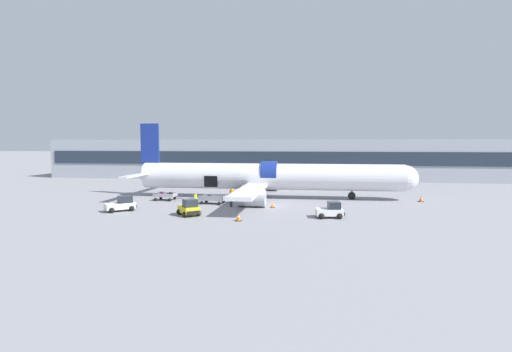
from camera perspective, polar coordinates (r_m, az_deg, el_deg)
The scene contains 16 objects.
ground_plane at distance 44.89m, azimuth 1.31°, elevation -4.24°, with size 500.00×500.00×0.00m, color gray.
terminal_strip at distance 79.92m, azimuth 4.39°, elevation 2.47°, with size 93.29×13.66×7.60m.
airplane at distance 50.85m, azimuth 1.43°, elevation -0.17°, with size 36.57×28.95×9.55m.
baggage_tug_lead at distance 43.46m, azimuth -18.67°, elevation -3.92°, with size 3.07×2.94×1.54m.
baggage_tug_mid at distance 39.26m, azimuth -9.53°, elevation -4.59°, with size 2.66×2.85×1.64m.
baggage_tug_rear at distance 38.28m, azimuth 10.61°, elevation -4.91°, with size 2.74×2.20×1.54m.
baggage_cart_loading at distance 46.32m, azimuth -6.08°, elevation -3.38°, with size 3.98×2.04×1.01m.
baggage_cart_queued at distance 50.09m, azimuth -12.74°, elevation -2.86°, with size 3.53×2.05×1.03m.
ground_crew_loader_a at distance 47.53m, azimuth -1.53°, elevation -2.56°, with size 0.64×0.53×1.83m.
ground_crew_loader_b at distance 48.50m, azimuth -3.50°, elevation -2.56°, with size 0.56×0.39×1.60m.
ground_crew_driver at distance 44.43m, azimuth -8.63°, elevation -3.31°, with size 0.44×0.55×1.56m.
ground_crew_supervisor at distance 43.98m, azimuth -3.58°, elevation -3.34°, with size 0.50×0.50×1.58m.
suitcase_on_tarmac_upright at distance 45.28m, azimuth -9.50°, elevation -3.81°, with size 0.38×0.28×0.75m.
safety_cone_nose at distance 51.67m, azimuth 22.52°, elevation -3.03°, with size 0.63×0.63×0.72m.
safety_cone_engine_left at distance 36.20m, azimuth -2.53°, elevation -5.89°, with size 0.58×0.58×0.73m.
safety_cone_wingtip at distance 43.42m, azimuth 2.36°, elevation -4.16°, with size 0.54×0.54×0.63m.
Camera 1 is at (5.32, -44.01, 7.07)m, focal length 28.00 mm.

